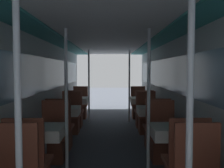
% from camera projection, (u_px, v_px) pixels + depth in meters
% --- Properties ---
extents(wall_left, '(0.05, 10.21, 2.09)m').
position_uv_depth(wall_left, '(40.00, 92.00, 4.66)').
color(wall_left, silver).
rests_on(wall_left, ground_plane).
extents(wall_right, '(0.05, 10.21, 2.09)m').
position_uv_depth(wall_right, '(177.00, 92.00, 4.67)').
color(wall_right, silver).
rests_on(wall_right, ground_plane).
extents(ceiling_panel, '(2.58, 10.21, 0.07)m').
position_uv_depth(ceiling_panel, '(108.00, 36.00, 4.60)').
color(ceiling_panel, white).
rests_on(ceiling_panel, wall_left).
extents(support_pole_left_0, '(0.05, 0.05, 2.09)m').
position_uv_depth(support_pole_left_0, '(19.00, 139.00, 1.69)').
color(support_pole_left_0, silver).
rests_on(support_pole_left_0, ground_plane).
extents(dining_table_left_1, '(0.58, 0.58, 0.72)m').
position_uv_depth(dining_table_left_1, '(43.00, 134.00, 3.53)').
color(dining_table_left_1, '#4C4C51').
rests_on(dining_table_left_1, ground_plane).
extents(chair_left_far_1, '(0.46, 0.46, 0.99)m').
position_uv_depth(chair_left_far_1, '(53.00, 143.00, 4.16)').
color(chair_left_far_1, brown).
rests_on(chair_left_far_1, ground_plane).
extents(support_pole_left_1, '(0.05, 0.05, 2.09)m').
position_uv_depth(support_pole_left_1, '(66.00, 103.00, 3.51)').
color(support_pole_left_1, silver).
rests_on(support_pole_left_1, ground_plane).
extents(dining_table_left_2, '(0.58, 0.58, 0.72)m').
position_uv_depth(dining_table_left_2, '(66.00, 112.00, 5.35)').
color(dining_table_left_2, '#4C4C51').
rests_on(dining_table_left_2, ground_plane).
extents(chair_left_near_2, '(0.46, 0.46, 0.99)m').
position_uv_depth(chair_left_near_2, '(60.00, 134.00, 4.76)').
color(chair_left_near_2, brown).
rests_on(chair_left_near_2, ground_plane).
extents(chair_left_far_2, '(0.46, 0.46, 0.99)m').
position_uv_depth(chair_left_far_2, '(71.00, 121.00, 5.98)').
color(chair_left_far_2, brown).
rests_on(chair_left_far_2, ground_plane).
extents(dining_table_left_3, '(0.58, 0.58, 0.72)m').
position_uv_depth(dining_table_left_3, '(77.00, 101.00, 7.17)').
color(dining_table_left_3, '#4C4C51').
rests_on(dining_table_left_3, ground_plane).
extents(chair_left_near_3, '(0.46, 0.46, 0.99)m').
position_uv_depth(chair_left_near_3, '(74.00, 116.00, 6.58)').
color(chair_left_near_3, brown).
rests_on(chair_left_near_3, ground_plane).
extents(chair_left_far_3, '(0.46, 0.46, 0.99)m').
position_uv_depth(chair_left_far_3, '(80.00, 109.00, 7.80)').
color(chair_left_far_3, brown).
rests_on(chair_left_far_3, ground_plane).
extents(support_pole_left_3, '(0.05, 0.05, 2.09)m').
position_uv_depth(support_pole_left_3, '(89.00, 86.00, 7.15)').
color(support_pole_left_3, silver).
rests_on(support_pole_left_3, ground_plane).
extents(support_pole_right_0, '(0.05, 0.05, 2.09)m').
position_uv_depth(support_pole_right_0, '(189.00, 139.00, 1.70)').
color(support_pole_right_0, silver).
rests_on(support_pole_right_0, ground_plane).
extents(dining_table_right_1, '(0.58, 0.58, 0.72)m').
position_uv_depth(dining_table_right_1, '(172.00, 134.00, 3.54)').
color(dining_table_right_1, '#4C4C51').
rests_on(dining_table_right_1, ground_plane).
extents(chair_right_far_1, '(0.46, 0.46, 0.99)m').
position_uv_depth(chair_right_far_1, '(163.00, 143.00, 4.17)').
color(chair_right_far_1, brown).
rests_on(chair_right_far_1, ground_plane).
extents(support_pole_right_1, '(0.05, 0.05, 2.09)m').
position_uv_depth(support_pole_right_1, '(149.00, 103.00, 3.52)').
color(support_pole_right_1, silver).
rests_on(support_pole_right_1, ground_plane).
extents(dining_table_right_2, '(0.58, 0.58, 0.72)m').
position_uv_depth(dining_table_right_2, '(151.00, 112.00, 5.36)').
color(dining_table_right_2, '#4C4C51').
rests_on(dining_table_right_2, ground_plane).
extents(chair_right_near_2, '(0.46, 0.46, 0.99)m').
position_uv_depth(chair_right_near_2, '(156.00, 134.00, 4.77)').
color(chair_right_near_2, brown).
rests_on(chair_right_near_2, ground_plane).
extents(chair_right_far_2, '(0.46, 0.46, 0.99)m').
position_uv_depth(chair_right_far_2, '(147.00, 121.00, 5.99)').
color(chair_right_far_2, brown).
rests_on(chair_right_far_2, ground_plane).
extents(dining_table_right_3, '(0.58, 0.58, 0.72)m').
position_uv_depth(dining_table_right_3, '(141.00, 101.00, 7.18)').
color(dining_table_right_3, '#4C4C51').
rests_on(dining_table_right_3, ground_plane).
extents(chair_right_near_3, '(0.46, 0.46, 0.99)m').
position_uv_depth(chair_right_near_3, '(144.00, 116.00, 6.59)').
color(chair_right_near_3, brown).
rests_on(chair_right_near_3, ground_plane).
extents(chair_right_far_3, '(0.46, 0.46, 0.99)m').
position_uv_depth(chair_right_far_3, '(138.00, 109.00, 7.81)').
color(chair_right_far_3, brown).
rests_on(chair_right_far_3, ground_plane).
extents(support_pole_right_3, '(0.05, 0.05, 2.09)m').
position_uv_depth(support_pole_right_3, '(129.00, 86.00, 7.15)').
color(support_pole_right_3, silver).
rests_on(support_pole_right_3, ground_plane).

